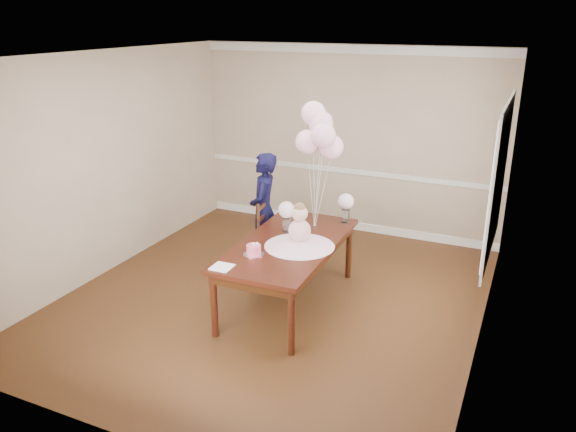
{
  "coord_description": "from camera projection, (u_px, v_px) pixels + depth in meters",
  "views": [
    {
      "loc": [
        2.52,
        -5.17,
        3.08
      ],
      "look_at": [
        0.2,
        -0.03,
        1.05
      ],
      "focal_mm": 35.0,
      "sensor_mm": 36.0,
      "label": 1
    }
  ],
  "objects": [
    {
      "name": "table_leg_fl",
      "position": [
        214.0,
        305.0,
        5.59
      ],
      "size": [
        0.07,
        0.07,
        0.7
      ],
      "primitive_type": "cylinder",
      "rotation": [
        0.0,
        0.0,
        0.03
      ],
      "color": "black",
      "rests_on": "floor"
    },
    {
      "name": "balloon_b",
      "position": [
        323.0,
        136.0,
        6.08
      ],
      "size": [
        0.28,
        0.28,
        0.28
      ],
      "primitive_type": "sphere",
      "color": "#F2ACD0",
      "rests_on": "balloon_ribbon_b"
    },
    {
      "name": "wall_front",
      "position": [
        114.0,
        282.0,
        3.85
      ],
      "size": [
        4.5,
        0.02,
        2.7
      ],
      "primitive_type": "cube",
      "color": "tan",
      "rests_on": "floor"
    },
    {
      "name": "balloon_c",
      "position": [
        321.0,
        124.0,
        6.2
      ],
      "size": [
        0.28,
        0.28,
        0.28
      ],
      "primitive_type": "sphere",
      "color": "#E8A4C1",
      "rests_on": "balloon_ribbon_c"
    },
    {
      "name": "balloon_ribbon_a",
      "position": [
        311.0,
        191.0,
        6.4
      ],
      "size": [
        0.09,
        0.01,
        0.83
      ],
      "primitive_type": "cylinder",
      "rotation": [
        0.0,
        -0.1,
        0.03
      ],
      "color": "silver",
      "rests_on": "balloon_weight"
    },
    {
      "name": "cake_flower_a",
      "position": [
        254.0,
        244.0,
        5.74
      ],
      "size": [
        0.03,
        0.03,
        0.03
      ],
      "primitive_type": "sphere",
      "color": "white",
      "rests_on": "birthday_cake"
    },
    {
      "name": "chair_rail_trim",
      "position": [
        346.0,
        171.0,
        8.28
      ],
      "size": [
        4.5,
        0.02,
        0.07
      ],
      "primitive_type": "cube",
      "color": "silver",
      "rests_on": "wall_back"
    },
    {
      "name": "floor",
      "position": [
        273.0,
        298.0,
        6.45
      ],
      "size": [
        4.5,
        5.0,
        0.0
      ],
      "primitive_type": "cube",
      "color": "#361D0D",
      "rests_on": "ground"
    },
    {
      "name": "balloon_a",
      "position": [
        308.0,
        142.0,
        6.23
      ],
      "size": [
        0.28,
        0.28,
        0.28
      ],
      "primitive_type": "sphere",
      "color": "#FFB4CF",
      "rests_on": "balloon_ribbon_a"
    },
    {
      "name": "roses_far",
      "position": [
        346.0,
        201.0,
        6.6
      ],
      "size": [
        0.19,
        0.19,
        0.19
      ],
      "primitive_type": "sphere",
      "color": "silver",
      "rests_on": "rose_vase_far"
    },
    {
      "name": "chair_leg_fl",
      "position": [
        260.0,
        259.0,
        7.03
      ],
      "size": [
        0.04,
        0.04,
        0.39
      ],
      "primitive_type": "cylinder",
      "rotation": [
        0.0,
        0.0,
        0.09
      ],
      "color": "#36190E",
      "rests_on": "floor"
    },
    {
      "name": "roses_near",
      "position": [
        287.0,
        210.0,
        6.32
      ],
      "size": [
        0.19,
        0.19,
        0.19
      ],
      "primitive_type": "sphere",
      "color": "silver",
      "rests_on": "rose_vase_near"
    },
    {
      "name": "baby_head",
      "position": [
        300.0,
        214.0,
        5.87
      ],
      "size": [
        0.17,
        0.17,
        0.17
      ],
      "primitive_type": "sphere",
      "color": "beige",
      "rests_on": "baby_torso"
    },
    {
      "name": "dining_chair_seat",
      "position": [
        277.0,
        240.0,
        7.05
      ],
      "size": [
        0.43,
        0.43,
        0.04
      ],
      "primitive_type": "cube",
      "rotation": [
        0.0,
        0.0,
        0.09
      ],
      "color": "#381D0F",
      "rests_on": "chair_leg_fl"
    },
    {
      "name": "cake_platter",
      "position": [
        254.0,
        254.0,
        5.78
      ],
      "size": [
        0.22,
        0.22,
        0.01
      ],
      "primitive_type": "cylinder",
      "rotation": [
        0.0,
        0.0,
        0.03
      ],
      "color": "silver",
      "rests_on": "dining_table_top"
    },
    {
      "name": "rose_vase_near",
      "position": [
        287.0,
        225.0,
        6.38
      ],
      "size": [
        0.1,
        0.1,
        0.16
      ],
      "primitive_type": "cylinder",
      "rotation": [
        0.0,
        0.0,
        0.03
      ],
      "color": "white",
      "rests_on": "dining_table_top"
    },
    {
      "name": "baseboard_trim",
      "position": [
        344.0,
        224.0,
        8.57
      ],
      "size": [
        4.5,
        0.02,
        0.12
      ],
      "primitive_type": "cube",
      "color": "white",
      "rests_on": "floor"
    },
    {
      "name": "chair_slat_top",
      "position": [
        263.0,
        206.0,
        6.96
      ],
      "size": [
        0.06,
        0.36,
        0.04
      ],
      "primitive_type": "cube",
      "rotation": [
        0.0,
        0.0,
        0.09
      ],
      "color": "#3B1C10",
      "rests_on": "dining_chair_seat"
    },
    {
      "name": "baby_hair",
      "position": [
        300.0,
        208.0,
        5.85
      ],
      "size": [
        0.12,
        0.12,
        0.12
      ],
      "primitive_type": "sphere",
      "color": "brown",
      "rests_on": "baby_head"
    },
    {
      "name": "cake_flower_b",
      "position": [
        257.0,
        244.0,
        5.74
      ],
      "size": [
        0.03,
        0.03,
        0.03
      ],
      "primitive_type": "sphere",
      "color": "white",
      "rests_on": "birthday_cake"
    },
    {
      "name": "crown_molding",
      "position": [
        350.0,
        49.0,
        7.7
      ],
      "size": [
        4.5,
        0.02,
        0.12
      ],
      "primitive_type": "cube",
      "color": "silver",
      "rests_on": "wall_back"
    },
    {
      "name": "balloon_e",
      "position": [
        331.0,
        147.0,
        6.22
      ],
      "size": [
        0.28,
        0.28,
        0.28
      ],
      "primitive_type": "sphere",
      "color": "#FEB4CB",
      "rests_on": "balloon_ribbon_e"
    },
    {
      "name": "chair_leg_br",
      "position": [
        293.0,
        252.0,
        7.22
      ],
      "size": [
        0.04,
        0.04,
        0.39
      ],
      "primitive_type": "cylinder",
      "rotation": [
        0.0,
        0.0,
        0.09
      ],
      "color": "#3E1710",
      "rests_on": "floor"
    },
    {
      "name": "table_leg_fr",
      "position": [
        292.0,
        322.0,
        5.28
      ],
      "size": [
        0.07,
        0.07,
        0.7
      ],
      "primitive_type": "cylinder",
      "rotation": [
        0.0,
        0.0,
        0.03
      ],
      "color": "black",
      "rests_on": "floor"
    },
    {
      "name": "table_leg_bl",
      "position": [
        286.0,
        241.0,
        7.17
      ],
      "size": [
        0.07,
        0.07,
        0.7
      ],
      "primitive_type": "cylinder",
      "rotation": [
        0.0,
        0.0,
        0.03
      ],
      "color": "black",
      "rests_on": "floor"
    },
    {
      "name": "chair_back_post_l",
      "position": [
        258.0,
        224.0,
        6.88
      ],
      "size": [
        0.04,
        0.04,
        0.5
      ],
      "primitive_type": "cylinder",
      "rotation": [
        0.0,
        0.0,
        0.09
      ],
      "color": "#3D2110",
      "rests_on": "dining_chair_seat"
    },
    {
      "name": "rose_vase_far",
      "position": [
        345.0,
        216.0,
        6.66
      ],
      "size": [
        0.1,
        0.1,
        0.16
      ],
      "primitive_type": "cylinder",
      "rotation": [
        0.0,
        0.0,
        0.03
      ],
      "color": "silver",
      "rests_on": "dining_table_top"
    },
    {
      "name": "balloon_ribbon_d",
      "position": [
        314.0,
        178.0,
        6.4
      ],
      "size": [
        0.09,
        0.1,
        1.13
      ],
      "primitive_type": "cylinder",
      "rotation": [
        -0.09,
        -0.07,
        0.03
      ],
      "color": "white",
      "rests_on": "balloon_weight"
    },
    {
      "name": "balloon_d",
      "position": [
        313.0,
        114.0,
        6.22
      ],
      "size": [
        0.28,
        0.28,
        0.28
      ],
      "primitive_type": "sphere",
      "color": "#FFB4CE",
      "rests_on": "balloon_ribbon_d"
    },
    {
      "name": "wall_right",
      "position": [
        494.0,
        215.0,
        5.12
      ],
      "size": [
        0.02,
        5.0,
        2.7
      ],
      "primitive_type": "cube",
      "color": "tan",
      "rests_on": "floor"
    },
    {
      "name": "birthday_cake",
      "position": [
        254.0,
        250.0,
        5.76
      ],
      "size": [
        0.15,
        0.15,
        0.1
      ],
      "primitive_type": "cylinder",
      "rotation": [
        0.0,
        0.0,
        0.03
      ],
      "color": "#F44D71",
      "rests_on": "cake_platter"
    },
    {
      "name": "ceiling",
      "position": [
        271.0,
        55.0,
        5.54
      ],
      "size": [
        4.5,
        5.0,
        0.02
      ],
      "primitive_type": "cube",
      "color": "silver",
      "rests_on": "wall_back"
    },
    {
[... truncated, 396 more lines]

